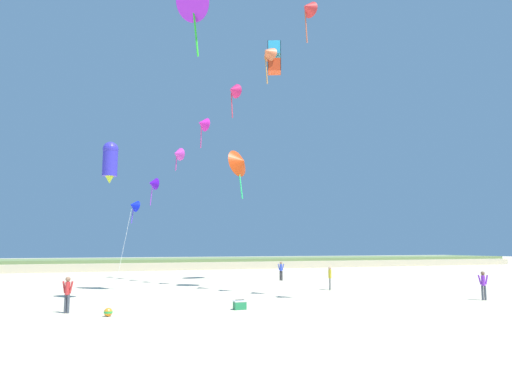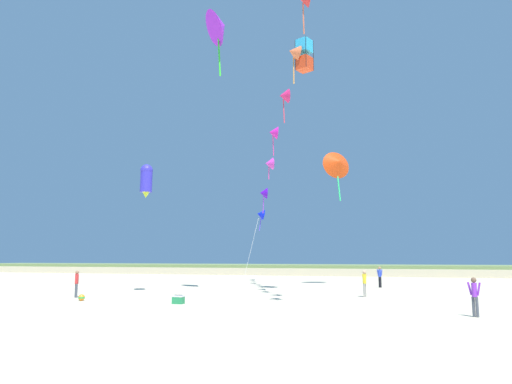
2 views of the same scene
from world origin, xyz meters
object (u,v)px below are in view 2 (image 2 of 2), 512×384
Objects in this scene: person_near_right at (365,282)px; beach_ball at (82,298)px; large_kite_low_lead at (219,27)px; person_far_left at (380,275)px; large_kite_mid_trail at (146,180)px; beach_cooler at (178,300)px; large_kite_outer_drift at (338,163)px; large_kite_high_solo at (304,55)px; person_near_left at (475,294)px; person_mid_center at (77,282)px.

person_near_right is 16.62m from beach_ball.
person_far_left is at bearing 42.98° from large_kite_low_lead.
person_far_left is 0.69× the size of large_kite_mid_trail.
person_far_left is 2.89× the size of beach_cooler.
beach_ball is at bearing -123.82° from large_kite_outer_drift.
large_kite_high_solo is 6.21× the size of beach_ball.
large_kite_mid_trail is at bearing 88.54° from beach_ball.
beach_ball is (-11.29, -8.09, -16.36)m from large_kite_high_solo.
person_far_left is (-4.37, 17.94, 0.04)m from person_near_left.
person_near_left is 23.16m from large_kite_outer_drift.
large_kite_mid_trail reaches higher than person_near_right.
person_far_left is at bearing 47.03° from beach_ball.
person_near_right is (-4.94, 8.38, 0.01)m from person_near_left.
large_kite_mid_trail is 9.86m from beach_ball.
person_mid_center is 21.29m from large_kite_high_solo.
large_kite_low_lead is (6.92, 5.43, 18.19)m from person_mid_center.
person_near_right is at bearing 0.35° from large_kite_low_lead.
large_kite_low_lead is at bearing 150.49° from person_near_left.
person_near_left is 0.33× the size of large_kite_outer_drift.
large_kite_outer_drift is at bearing 103.80° from person_near_right.
large_kite_outer_drift reaches higher than beach_ball.
person_far_left reaches higher than person_mid_center.
beach_cooler is at bearing -11.96° from person_mid_center.
large_kite_low_lead is 2.17× the size of large_kite_mid_trail.
large_kite_mid_trail is 17.36m from large_kite_outer_drift.
large_kite_mid_trail is 6.68× the size of beach_ball.
person_far_left is (0.57, 9.56, 0.03)m from person_near_right.
person_mid_center is 2.80× the size of beach_cooler.
person_near_left reaches higher than beach_ball.
large_kite_mid_trail is 0.51× the size of large_kite_outer_drift.
beach_cooler is at bearing -123.51° from large_kite_high_solo.
person_mid_center is at bearing -129.96° from large_kite_outer_drift.
large_kite_low_lead reaches higher than person_near_left.
large_kite_outer_drift is at bearing 45.06° from large_kite_mid_trail.
beach_ball is at bearing -132.97° from person_far_left.
large_kite_high_solo is at bearing -95.38° from large_kite_outer_drift.
person_near_left is at bearing -3.56° from beach_ball.
person_near_left is at bearing -47.20° from large_kite_high_solo.
beach_ball is (-19.93, 1.24, -0.74)m from person_near_left.
large_kite_outer_drift is 24.41m from beach_ball.
large_kite_high_solo is 0.47× the size of large_kite_outer_drift.
large_kite_low_lead is at bearing -122.05° from large_kite_outer_drift.
person_near_left is 22.23m from large_kite_mid_trail.
large_kite_low_lead is 2.33× the size of large_kite_high_solo.
large_kite_outer_drift reaches higher than beach_cooler.
beach_ball is (1.69, -1.66, -0.75)m from person_mid_center.
person_near_right is 0.96× the size of person_far_left.
person_near_right is 0.99× the size of person_mid_center.
person_mid_center is (-16.68, -5.49, 0.01)m from person_near_right.
person_mid_center is 0.72× the size of large_kite_high_solo.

